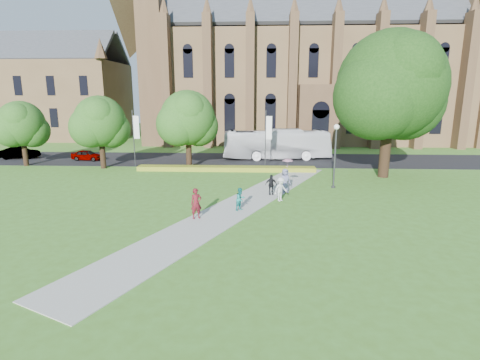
# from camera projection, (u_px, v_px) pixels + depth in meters

# --- Properties ---
(ground) EXTENTS (160.00, 160.00, 0.00)m
(ground) POSITION_uv_depth(u_px,v_px,m) (239.00, 210.00, 25.06)
(ground) COLOR #467121
(ground) RESTS_ON ground
(road) EXTENTS (160.00, 10.00, 0.02)m
(road) POSITION_uv_depth(u_px,v_px,m) (248.00, 160.00, 44.54)
(road) COLOR black
(road) RESTS_ON ground
(footpath) EXTENTS (15.58, 28.54, 0.04)m
(footpath) POSITION_uv_depth(u_px,v_px,m) (240.00, 205.00, 26.03)
(footpath) COLOR #B2B2A8
(footpath) RESTS_ON ground
(flower_hedge) EXTENTS (18.00, 1.40, 0.45)m
(flower_hedge) POSITION_uv_depth(u_px,v_px,m) (226.00, 169.00, 37.96)
(flower_hedge) COLOR gold
(flower_hedge) RESTS_ON ground
(cathedral) EXTENTS (52.60, 18.25, 28.00)m
(cathedral) POSITION_uv_depth(u_px,v_px,m) (313.00, 61.00, 60.43)
(cathedral) COLOR brown
(cathedral) RESTS_ON ground
(building_west) EXTENTS (22.00, 14.00, 18.30)m
(building_west) POSITION_uv_depth(u_px,v_px,m) (58.00, 85.00, 65.53)
(building_west) COLOR brown
(building_west) RESTS_ON ground
(streetlamp) EXTENTS (0.44, 0.44, 5.24)m
(streetlamp) POSITION_uv_depth(u_px,v_px,m) (335.00, 148.00, 30.31)
(streetlamp) COLOR #38383D
(streetlamp) RESTS_ON ground
(large_tree) EXTENTS (9.60, 9.60, 13.20)m
(large_tree) POSITION_uv_depth(u_px,v_px,m) (391.00, 85.00, 33.32)
(large_tree) COLOR #332114
(large_tree) RESTS_ON ground
(street_tree_0) EXTENTS (5.20, 5.20, 7.50)m
(street_tree_0) POSITION_uv_depth(u_px,v_px,m) (100.00, 122.00, 38.32)
(street_tree_0) COLOR #332114
(street_tree_0) RESTS_ON ground
(street_tree_1) EXTENTS (5.60, 5.60, 8.05)m
(street_tree_1) POSITION_uv_depth(u_px,v_px,m) (188.00, 118.00, 38.31)
(street_tree_1) COLOR #332114
(street_tree_1) RESTS_ON ground
(street_tree_2) EXTENTS (4.80, 4.80, 6.95)m
(street_tree_2) POSITION_uv_depth(u_px,v_px,m) (21.00, 124.00, 39.79)
(street_tree_2) COLOR #332114
(street_tree_2) RESTS_ON ground
(banner_pole_0) EXTENTS (0.70, 0.10, 6.00)m
(banner_pole_0) POSITION_uv_depth(u_px,v_px,m) (267.00, 136.00, 39.02)
(banner_pole_0) COLOR #38383D
(banner_pole_0) RESTS_ON ground
(banner_pole_1) EXTENTS (0.70, 0.10, 6.00)m
(banner_pole_1) POSITION_uv_depth(u_px,v_px,m) (135.00, 135.00, 39.67)
(banner_pole_1) COLOR #38383D
(banner_pole_1) RESTS_ON ground
(tour_coach) EXTENTS (12.97, 4.13, 3.55)m
(tour_coach) POSITION_uv_depth(u_px,v_px,m) (276.00, 144.00, 44.60)
(tour_coach) COLOR silver
(tour_coach) RESTS_ON road
(car_0) EXTENTS (3.78, 1.94, 1.23)m
(car_0) POSITION_uv_depth(u_px,v_px,m) (87.00, 155.00, 43.95)
(car_0) COLOR gray
(car_0) RESTS_ON road
(car_1) EXTENTS (4.58, 2.52, 1.43)m
(car_1) POSITION_uv_depth(u_px,v_px,m) (20.00, 153.00, 45.12)
(car_1) COLOR gray
(car_1) RESTS_ON road
(pedestrian_0) EXTENTS (0.82, 0.71, 1.91)m
(pedestrian_0) POSITION_uv_depth(u_px,v_px,m) (196.00, 203.00, 22.97)
(pedestrian_0) COLOR #56131A
(pedestrian_0) RESTS_ON footpath
(pedestrian_1) EXTENTS (0.91, 0.94, 1.52)m
(pedestrian_1) POSITION_uv_depth(u_px,v_px,m) (240.00, 199.00, 24.65)
(pedestrian_1) COLOR #197E78
(pedestrian_1) RESTS_ON footpath
(pedestrian_2) EXTENTS (1.29, 1.20, 1.75)m
(pedestrian_2) POSITION_uv_depth(u_px,v_px,m) (281.00, 189.00, 26.80)
(pedestrian_2) COLOR silver
(pedestrian_2) RESTS_ON footpath
(pedestrian_3) EXTENTS (0.96, 0.53, 1.56)m
(pedestrian_3) POSITION_uv_depth(u_px,v_px,m) (271.00, 185.00, 28.59)
(pedestrian_3) COLOR black
(pedestrian_3) RESTS_ON footpath
(pedestrian_4) EXTENTS (1.10, 0.98, 1.89)m
(pedestrian_4) POSITION_uv_depth(u_px,v_px,m) (285.00, 181.00, 29.21)
(pedestrian_4) COLOR slate
(pedestrian_4) RESTS_ON footpath
(parasol) EXTENTS (0.99, 0.99, 0.69)m
(parasol) POSITION_uv_depth(u_px,v_px,m) (288.00, 164.00, 29.02)
(parasol) COLOR #F0A9AF
(parasol) RESTS_ON pedestrian_4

